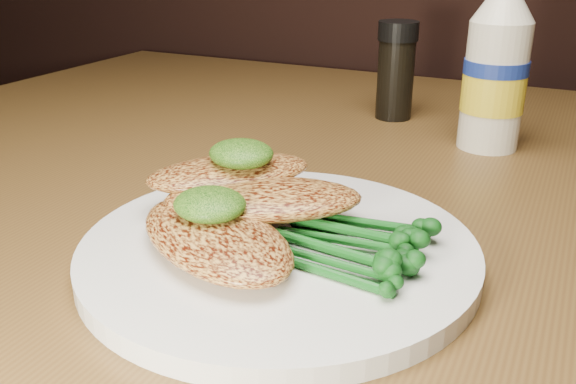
% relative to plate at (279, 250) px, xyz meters
% --- Properties ---
extents(plate, '(0.26, 0.26, 0.01)m').
position_rel_plate_xyz_m(plate, '(0.00, 0.00, 0.00)').
color(plate, white).
rests_on(plate, dining_table).
extents(chicken_front, '(0.16, 0.13, 0.02)m').
position_rel_plate_xyz_m(chicken_front, '(-0.03, -0.03, 0.02)').
color(chicken_front, gold).
rests_on(chicken_front, plate).
extents(chicken_mid, '(0.15, 0.13, 0.02)m').
position_rel_plate_xyz_m(chicken_mid, '(-0.02, 0.02, 0.03)').
color(chicken_mid, gold).
rests_on(chicken_mid, plate).
extents(chicken_back, '(0.13, 0.13, 0.02)m').
position_rel_plate_xyz_m(chicken_back, '(-0.06, 0.04, 0.03)').
color(chicken_back, gold).
rests_on(chicken_back, plate).
extents(pesto_front, '(0.06, 0.06, 0.02)m').
position_rel_plate_xyz_m(pesto_front, '(-0.04, -0.02, 0.04)').
color(pesto_front, black).
rests_on(pesto_front, chicken_front).
extents(pesto_back, '(0.06, 0.06, 0.02)m').
position_rel_plate_xyz_m(pesto_back, '(-0.05, 0.04, 0.05)').
color(pesto_back, black).
rests_on(pesto_back, chicken_back).
extents(broccolini_bundle, '(0.15, 0.14, 0.02)m').
position_rel_plate_xyz_m(broccolini_bundle, '(0.04, 0.00, 0.02)').
color(broccolini_bundle, '#125217').
rests_on(broccolini_bundle, plate).
extents(mayo_bottle, '(0.07, 0.07, 0.18)m').
position_rel_plate_xyz_m(mayo_bottle, '(0.09, 0.31, 0.08)').
color(mayo_bottle, '#EFE7CB').
rests_on(mayo_bottle, dining_table).
extents(pepper_grinder, '(0.05, 0.05, 0.11)m').
position_rel_plate_xyz_m(pepper_grinder, '(-0.03, 0.37, 0.05)').
color(pepper_grinder, black).
rests_on(pepper_grinder, dining_table).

